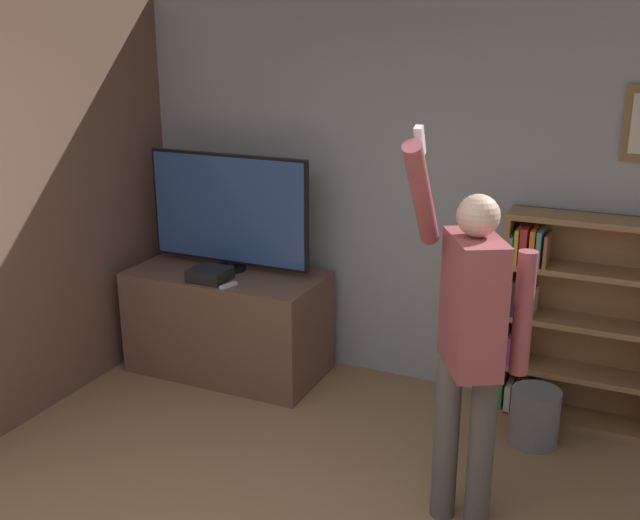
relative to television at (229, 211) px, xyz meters
name	(u,v)px	position (x,y,z in m)	size (l,w,h in m)	color
wall_back	(413,195)	(1.23, 0.40, 0.15)	(6.07, 0.09, 2.70)	#9EA3A8
wall_side_brick	(25,212)	(-0.84, -1.05, 0.14)	(0.06, 4.45, 2.70)	brown
tv_ledge	(228,322)	(0.00, -0.06, -0.82)	(1.40, 0.71, 0.77)	brown
television	(229,211)	(0.00, 0.00, 0.00)	(1.24, 0.22, 0.85)	black
game_console	(210,274)	(-0.01, -0.26, -0.40)	(0.26, 0.24, 0.09)	black
remote_loose	(228,285)	(0.18, -0.33, -0.43)	(0.07, 0.14, 0.02)	white
bookshelf	(564,321)	(2.31, 0.22, -0.53)	(0.96, 0.28, 1.36)	#997047
person	(470,333)	(2.01, -1.11, -0.15)	(0.57, 0.57, 2.06)	#56514C
waste_bin	(535,416)	(2.24, -0.17, -1.03)	(0.30, 0.30, 0.35)	gray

